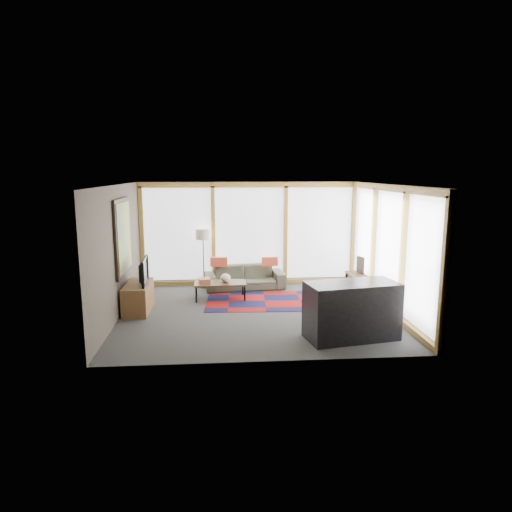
{
  "coord_description": "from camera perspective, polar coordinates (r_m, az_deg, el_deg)",
  "views": [
    {
      "loc": [
        -0.75,
        -9.01,
        2.86
      ],
      "look_at": [
        0.0,
        0.4,
        1.1
      ],
      "focal_mm": 32.0,
      "sensor_mm": 36.0,
      "label": 1
    }
  ],
  "objects": [
    {
      "name": "pillow_right",
      "position": [
        11.23,
        1.74,
        -0.67
      ],
      "size": [
        0.4,
        0.13,
        0.22
      ],
      "primitive_type": "cube",
      "rotation": [
        0.0,
        0.0,
        -0.04
      ],
      "color": "#D45031",
      "rests_on": "sofa"
    },
    {
      "name": "floor_lamp",
      "position": [
        11.36,
        -6.58,
        -0.29
      ],
      "size": [
        0.37,
        0.37,
        1.47
      ],
      "primitive_type": null,
      "color": "#322418",
      "rests_on": "ground"
    },
    {
      "name": "rug",
      "position": [
        10.25,
        1.09,
        -5.62
      ],
      "size": [
        2.67,
        1.81,
        0.01
      ],
      "primitive_type": "cube",
      "rotation": [
        0.0,
        0.0,
        -0.06
      ],
      "color": "maroon",
      "rests_on": "ground"
    },
    {
      "name": "tv_console",
      "position": [
        9.77,
        -14.5,
        -5.02
      ],
      "size": [
        0.49,
        1.17,
        0.58
      ],
      "primitive_type": "cube",
      "color": "brown",
      "rests_on": "ground"
    },
    {
      "name": "bar_counter",
      "position": [
        8.08,
        11.86,
        -6.7
      ],
      "size": [
        1.66,
        0.99,
        0.99
      ],
      "primitive_type": "cube",
      "rotation": [
        0.0,
        0.0,
        0.18
      ],
      "color": "black",
      "rests_on": "ground"
    },
    {
      "name": "book_stack",
      "position": [
        10.35,
        -6.47,
        -3.05
      ],
      "size": [
        0.29,
        0.34,
        0.1
      ],
      "primitive_type": "cube",
      "rotation": [
        0.0,
        0.0,
        0.14
      ],
      "color": "#9C5533",
      "rests_on": "coffee_table"
    },
    {
      "name": "sofa",
      "position": [
        11.28,
        -1.44,
        -2.66
      ],
      "size": [
        2.0,
        0.95,
        0.57
      ],
      "primitive_type": "imported",
      "rotation": [
        0.0,
        0.0,
        0.1
      ],
      "color": "#3C3D2F",
      "rests_on": "ground"
    },
    {
      "name": "bowl_b",
      "position": [
        10.15,
        13.91,
        -3.01
      ],
      "size": [
        0.17,
        0.17,
        0.08
      ],
      "primitive_type": "ellipsoid",
      "rotation": [
        0.0,
        0.0,
        -0.13
      ],
      "color": "black",
      "rests_on": "bookshelf"
    },
    {
      "name": "television",
      "position": [
        9.63,
        -14.26,
        -1.83
      ],
      "size": [
        0.16,
        0.92,
        0.53
      ],
      "primitive_type": "imported",
      "rotation": [
        0.0,
        0.0,
        1.62
      ],
      "color": "black",
      "rests_on": "tv_console"
    },
    {
      "name": "coffee_table",
      "position": [
        10.4,
        -4.51,
        -4.33
      ],
      "size": [
        1.17,
        0.62,
        0.38
      ],
      "primitive_type": null,
      "rotation": [
        0.0,
        0.0,
        0.04
      ],
      "color": "#2E2013",
      "rests_on": "ground"
    },
    {
      "name": "shelf_picture",
      "position": [
        11.01,
        12.92,
        -1.08
      ],
      "size": [
        0.1,
        0.3,
        0.39
      ],
      "primitive_type": "cube",
      "rotation": [
        0.0,
        0.0,
        0.22
      ],
      "color": "black",
      "rests_on": "bookshelf"
    },
    {
      "name": "bookshelf",
      "position": [
        10.39,
        13.47,
        -4.3
      ],
      "size": [
        0.36,
        1.99,
        0.5
      ],
      "primitive_type": null,
      "color": "#2E2013",
      "rests_on": "ground"
    },
    {
      "name": "room_envelope",
      "position": [
        9.74,
        2.83,
        2.77
      ],
      "size": [
        5.52,
        5.02,
        2.62
      ],
      "color": "#423A2F",
      "rests_on": "ground"
    },
    {
      "name": "pillow_left",
      "position": [
        11.17,
        -4.65,
        -0.73
      ],
      "size": [
        0.43,
        0.16,
        0.23
      ],
      "primitive_type": "cube",
      "rotation": [
        0.0,
        0.0,
        -0.09
      ],
      "color": "#D45031",
      "rests_on": "sofa"
    },
    {
      "name": "vase",
      "position": [
        10.32,
        -3.83,
        -2.78
      ],
      "size": [
        0.28,
        0.28,
        0.2
      ],
      "primitive_type": "ellipsoid",
      "rotation": [
        0.0,
        0.0,
        -0.24
      ],
      "color": "beige",
      "rests_on": "coffee_table"
    },
    {
      "name": "bowl_a",
      "position": [
        9.82,
        14.76,
        -3.4
      ],
      "size": [
        0.26,
        0.26,
        0.11
      ],
      "primitive_type": "ellipsoid",
      "rotation": [
        0.0,
        0.0,
        0.24
      ],
      "color": "black",
      "rests_on": "bookshelf"
    },
    {
      "name": "ground",
      "position": [
        9.48,
        0.19,
        -6.99
      ],
      "size": [
        5.5,
        5.5,
        0.0
      ],
      "primitive_type": "plane",
      "color": "#30302E",
      "rests_on": "ground"
    }
  ]
}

